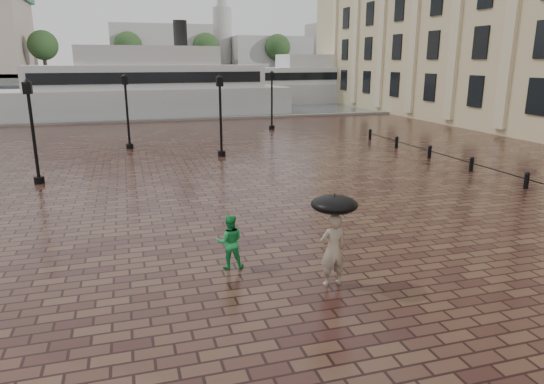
{
  "coord_description": "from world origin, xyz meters",
  "views": [
    {
      "loc": [
        -2.08,
        -13.0,
        5.24
      ],
      "look_at": [
        2.0,
        0.61,
        1.4
      ],
      "focal_mm": 32.0,
      "sensor_mm": 36.0,
      "label": 1
    }
  ],
  "objects_px": {
    "ferry_near": "(149,88)",
    "ferry_far": "(325,83)",
    "child_pedestrian": "(230,242)",
    "street_lamps": "(134,111)",
    "adult_pedestrian": "(333,250)"
  },
  "relations": [
    {
      "from": "street_lamps",
      "to": "adult_pedestrian",
      "type": "xyz_separation_m",
      "value": [
        4.0,
        -20.69,
        -1.43
      ]
    },
    {
      "from": "ferry_far",
      "to": "adult_pedestrian",
      "type": "bearing_deg",
      "value": -117.56
    },
    {
      "from": "ferry_near",
      "to": "ferry_far",
      "type": "bearing_deg",
      "value": 20.79
    },
    {
      "from": "street_lamps",
      "to": "ferry_near",
      "type": "bearing_deg",
      "value": 84.39
    },
    {
      "from": "street_lamps",
      "to": "ferry_near",
      "type": "relative_size",
      "value": 0.76
    },
    {
      "from": "child_pedestrian",
      "to": "ferry_far",
      "type": "height_order",
      "value": "ferry_far"
    },
    {
      "from": "ferry_near",
      "to": "ferry_far",
      "type": "relative_size",
      "value": 1.09
    },
    {
      "from": "child_pedestrian",
      "to": "ferry_near",
      "type": "xyz_separation_m",
      "value": [
        0.06,
        38.41,
        2.01
      ]
    },
    {
      "from": "child_pedestrian",
      "to": "ferry_near",
      "type": "relative_size",
      "value": 0.05
    },
    {
      "from": "adult_pedestrian",
      "to": "ferry_near",
      "type": "height_order",
      "value": "ferry_near"
    },
    {
      "from": "adult_pedestrian",
      "to": "child_pedestrian",
      "type": "relative_size",
      "value": 1.24
    },
    {
      "from": "street_lamps",
      "to": "adult_pedestrian",
      "type": "distance_m",
      "value": 21.12
    },
    {
      "from": "child_pedestrian",
      "to": "ferry_near",
      "type": "distance_m",
      "value": 38.46
    },
    {
      "from": "child_pedestrian",
      "to": "adult_pedestrian",
      "type": "bearing_deg",
      "value": 149.92
    },
    {
      "from": "street_lamps",
      "to": "ferry_far",
      "type": "bearing_deg",
      "value": 50.36
    }
  ]
}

